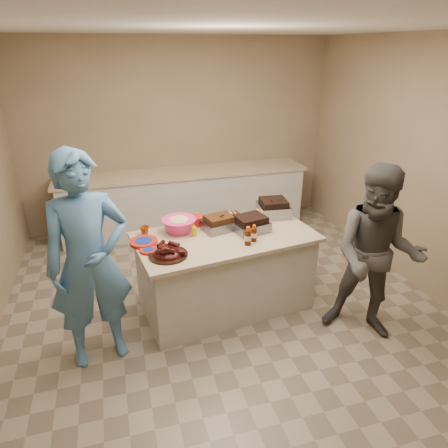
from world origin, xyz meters
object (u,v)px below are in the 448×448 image
object	(u,v)px
guest_gray	(363,330)
mustard_bottle	(194,236)
island	(225,305)
plastic_cup	(145,234)
bbq_bottle_a	(248,245)
roasting_pan	(273,215)
coleslaw_bowl	(179,232)
rib_platter	(168,256)
guest_blue	(104,353)
bbq_bottle_b	(254,241)

from	to	relation	value
guest_gray	mustard_bottle	bearing A→B (deg)	-172.70
island	guest_gray	distance (m)	1.42
plastic_cup	bbq_bottle_a	bearing A→B (deg)	-28.46
roasting_pan	coleslaw_bowl	xyz separation A→B (m)	(-1.08, -0.13, 0.00)
rib_platter	mustard_bottle	world-z (taller)	rib_platter
island	roasting_pan	bearing A→B (deg)	19.78
plastic_cup	island	bearing A→B (deg)	-17.22
mustard_bottle	plastic_cup	xyz separation A→B (m)	(-0.46, 0.17, 0.00)
rib_platter	plastic_cup	bearing A→B (deg)	107.16
guest_blue	bbq_bottle_b	bearing A→B (deg)	-3.65
coleslaw_bowl	guest_blue	bearing A→B (deg)	-144.30
coleslaw_bowl	mustard_bottle	distance (m)	0.19
roasting_pan	plastic_cup	distance (m)	1.42
guest_gray	coleslaw_bowl	bearing A→B (deg)	-174.59
island	plastic_cup	distance (m)	1.16
bbq_bottle_a	mustard_bottle	xyz separation A→B (m)	(-0.45, 0.32, 0.00)
rib_platter	guest_blue	size ratio (longest dim) A/B	0.19
coleslaw_bowl	guest_gray	distance (m)	2.07
roasting_pan	mustard_bottle	size ratio (longest dim) A/B	2.44
bbq_bottle_a	guest_gray	world-z (taller)	bbq_bottle_a
coleslaw_bowl	guest_blue	size ratio (longest dim) A/B	0.18
island	bbq_bottle_b	world-z (taller)	bbq_bottle_b
rib_platter	roasting_pan	xyz separation A→B (m)	(1.26, 0.61, 0.00)
coleslaw_bowl	mustard_bottle	xyz separation A→B (m)	(0.12, -0.14, 0.00)
bbq_bottle_b	mustard_bottle	world-z (taller)	bbq_bottle_b
guest_gray	roasting_pan	bearing A→B (deg)	152.45
bbq_bottle_b	bbq_bottle_a	bearing A→B (deg)	-145.24
bbq_bottle_b	mustard_bottle	xyz separation A→B (m)	(-0.53, 0.27, 0.00)
rib_platter	mustard_bottle	xyz separation A→B (m)	(0.31, 0.33, 0.00)
island	plastic_cup	world-z (taller)	plastic_cup
roasting_pan	mustard_bottle	bearing A→B (deg)	-157.84
guest_gray	bbq_bottle_b	bearing A→B (deg)	-174.24
guest_gray	bbq_bottle_a	bearing A→B (deg)	-169.84
bbq_bottle_b	plastic_cup	bearing A→B (deg)	156.17
island	roasting_pan	distance (m)	1.11
coleslaw_bowl	bbq_bottle_a	world-z (taller)	coleslaw_bowl
coleslaw_bowl	bbq_bottle_b	xyz separation A→B (m)	(0.65, -0.41, 0.00)
roasting_pan	guest_gray	xyz separation A→B (m)	(0.54, -1.12, -0.84)
roasting_pan	guest_gray	distance (m)	1.50
bbq_bottle_a	bbq_bottle_b	world-z (taller)	bbq_bottle_a
bbq_bottle_b	mustard_bottle	distance (m)	0.59
bbq_bottle_b	guest_gray	bearing A→B (deg)	-31.11
mustard_bottle	bbq_bottle_a	bearing A→B (deg)	-35.61
island	coleslaw_bowl	bearing A→B (deg)	146.40
roasting_pan	coleslaw_bowl	size ratio (longest dim) A/B	0.92
roasting_pan	mustard_bottle	world-z (taller)	mustard_bottle
plastic_cup	guest_blue	distance (m)	1.17
island	guest_gray	size ratio (longest dim) A/B	1.06
bbq_bottle_a	guest_gray	bearing A→B (deg)	-26.70
roasting_pan	bbq_bottle_b	size ratio (longest dim) A/B	1.92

